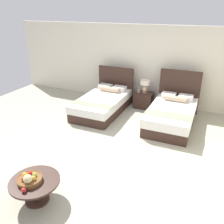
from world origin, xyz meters
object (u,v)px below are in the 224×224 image
(coffee_table, at_px, (35,185))
(loose_apple, at_px, (24,190))
(bed_near_window, at_px, (103,103))
(bed_near_corner, at_px, (172,114))
(table_lamp, at_px, (145,84))
(vase, at_px, (139,90))
(fruit_bowl, at_px, (29,179))
(nightstand, at_px, (144,100))

(coffee_table, height_order, loose_apple, loose_apple)
(bed_near_window, height_order, bed_near_corner, bed_near_corner)
(table_lamp, distance_m, loose_apple, 5.06)
(vase, xyz_separation_m, fruit_bowl, (-0.27, -4.76, -0.09))
(nightstand, height_order, coffee_table, nightstand)
(bed_near_window, bearing_deg, table_lamp, 39.88)
(bed_near_window, bearing_deg, nightstand, 39.23)
(table_lamp, height_order, vase, table_lamp)
(bed_near_corner, bearing_deg, loose_apple, -109.22)
(table_lamp, height_order, fruit_bowl, table_lamp)
(bed_near_corner, relative_size, coffee_table, 2.58)
(vase, relative_size, fruit_bowl, 0.37)
(bed_near_window, height_order, coffee_table, bed_near_window)
(bed_near_corner, xyz_separation_m, coffee_table, (-1.49, -3.88, 0.01))
(table_lamp, height_order, loose_apple, table_lamp)
(bed_near_window, distance_m, loose_apple, 4.22)
(nightstand, xyz_separation_m, loose_apple, (-0.36, -5.02, 0.21))
(coffee_table, xyz_separation_m, loose_apple, (0.04, -0.28, 0.14))
(fruit_bowl, xyz_separation_m, loose_apple, (0.08, -0.22, -0.02))
(bed_near_corner, bearing_deg, coffee_table, -110.95)
(fruit_bowl, bearing_deg, table_lamp, 84.72)
(table_lamp, relative_size, vase, 2.75)
(bed_near_window, xyz_separation_m, coffee_table, (0.66, -3.88, 0.03))
(nightstand, xyz_separation_m, fruit_bowl, (-0.45, -4.80, 0.24))
(vase, height_order, coffee_table, vase)
(bed_near_corner, bearing_deg, fruit_bowl, -111.24)
(bed_near_corner, height_order, table_lamp, bed_near_corner)
(coffee_table, bearing_deg, vase, 87.24)
(nightstand, distance_m, loose_apple, 5.04)
(coffee_table, distance_m, fruit_bowl, 0.18)
(coffee_table, bearing_deg, fruit_bowl, -127.82)
(nightstand, bearing_deg, table_lamp, 90.00)
(bed_near_corner, distance_m, table_lamp, 1.48)
(coffee_table, bearing_deg, loose_apple, -82.57)
(bed_near_corner, bearing_deg, vase, 146.94)
(table_lamp, xyz_separation_m, fruit_bowl, (-0.45, -4.82, -0.29))
(vase, bearing_deg, bed_near_window, -137.04)
(table_lamp, xyz_separation_m, loose_apple, (-0.36, -5.04, -0.32))
(vase, bearing_deg, loose_apple, -92.19)
(nightstand, bearing_deg, vase, -166.97)
(bed_near_corner, relative_size, vase, 13.96)
(coffee_table, relative_size, fruit_bowl, 2.01)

